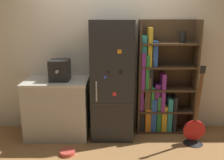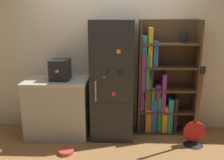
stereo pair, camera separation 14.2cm
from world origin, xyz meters
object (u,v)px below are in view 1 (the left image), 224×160
Objects in this scene: bookshelf at (159,87)px; pet_bowl at (67,152)px; espresso_machine at (60,70)px; refrigerator at (112,80)px; guitar at (194,133)px.

bookshelf reaches higher than pet_bowl.
bookshelf is 1.76m from pet_bowl.
pet_bowl is at bearing -73.68° from espresso_machine.
pet_bowl is (-0.62, -0.62, -0.88)m from refrigerator.
refrigerator is 8.44× the size of pet_bowl.
bookshelf is (0.77, 0.17, -0.16)m from refrigerator.
espresso_machine is at bearing -178.07° from refrigerator.
refrigerator is 4.95× the size of espresso_machine.
guitar is at bearing -46.81° from bookshelf.
bookshelf reaches higher than espresso_machine.
espresso_machine is 1.70× the size of pet_bowl.
pet_bowl is at bearing -135.14° from refrigerator.
bookshelf is at bearing 29.56° from pet_bowl.
bookshelf is 1.61m from espresso_machine.
pet_bowl is (-1.39, -0.79, -0.72)m from bookshelf.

